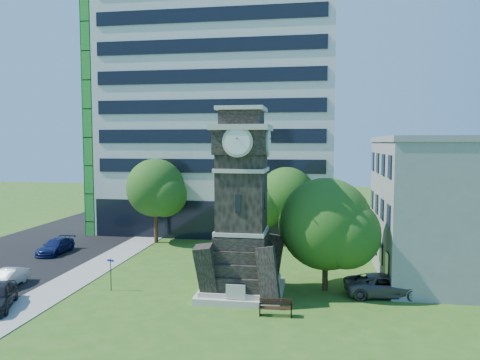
% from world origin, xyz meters
% --- Properties ---
extents(ground, '(160.00, 160.00, 0.00)m').
position_xyz_m(ground, '(0.00, 0.00, 0.00)').
color(ground, '#2D5919').
rests_on(ground, ground).
extents(sidewalk, '(3.00, 70.00, 0.06)m').
position_xyz_m(sidewalk, '(-9.50, 5.00, 0.03)').
color(sidewalk, gray).
rests_on(sidewalk, ground).
extents(clock_tower, '(5.40, 5.40, 12.22)m').
position_xyz_m(clock_tower, '(3.00, 2.00, 5.28)').
color(clock_tower, '#B5AC9D').
rests_on(clock_tower, ground).
extents(office_tall, '(26.20, 15.11, 28.60)m').
position_xyz_m(office_tall, '(-3.20, 25.84, 14.22)').
color(office_tall, silver).
rests_on(office_tall, ground).
extents(car_street_mid, '(1.58, 3.79, 1.22)m').
position_xyz_m(car_street_mid, '(-13.20, 0.78, 0.61)').
color(car_street_mid, '#ACAFB4').
rests_on(car_street_mid, ground).
extents(car_street_north, '(1.84, 4.48, 1.30)m').
position_xyz_m(car_street_north, '(-15.29, 10.44, 0.65)').
color(car_street_north, '#121B51').
rests_on(car_street_north, ground).
extents(car_east_lot, '(5.37, 2.97, 1.42)m').
position_xyz_m(car_east_lot, '(12.23, 3.00, 0.71)').
color(car_east_lot, '#48494D').
rests_on(car_east_lot, ground).
extents(park_bench, '(1.91, 0.51, 0.99)m').
position_xyz_m(park_bench, '(5.53, -1.59, 0.52)').
color(park_bench, black).
rests_on(park_bench, ground).
extents(street_sign, '(0.53, 0.05, 2.20)m').
position_xyz_m(street_sign, '(-5.79, 1.21, 1.38)').
color(street_sign, black).
rests_on(street_sign, ground).
extents(tree_nw, '(6.33, 5.76, 8.38)m').
position_xyz_m(tree_nw, '(-7.82, 16.31, 5.28)').
color(tree_nw, '#332114').
rests_on(tree_nw, ground).
extents(tree_nc, '(6.68, 6.07, 7.05)m').
position_xyz_m(tree_nc, '(1.26, 18.89, 3.85)').
color(tree_nc, '#332114').
rests_on(tree_nc, ground).
extents(tree_ne, '(6.46, 5.88, 7.71)m').
position_xyz_m(tree_ne, '(5.01, 19.30, 4.58)').
color(tree_ne, '#332114').
rests_on(tree_ne, ground).
extents(tree_east, '(6.79, 6.17, 7.62)m').
position_xyz_m(tree_east, '(8.52, 3.66, 4.35)').
color(tree_east, '#332114').
rests_on(tree_east, ground).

